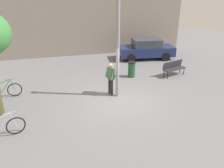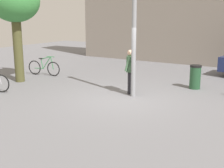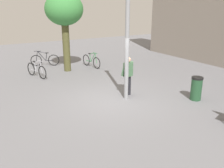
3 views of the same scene
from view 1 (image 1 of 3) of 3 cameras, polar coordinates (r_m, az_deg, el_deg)
ground_plane at (r=11.09m, az=1.43°, el=-4.22°), size 36.00×36.00×0.00m
building_facade at (r=19.26m, az=-6.77°, el=20.05°), size 16.02×2.00×8.18m
lamppost at (r=10.65m, az=1.51°, el=10.47°), size 0.28×0.28×5.07m
person_by_lamppost at (r=11.37m, az=-0.37°, el=1.84°), size 0.42×0.63×1.67m
park_bench at (r=14.61m, az=15.41°, el=4.17°), size 1.67×0.94×0.92m
bicycle_silver at (r=9.25m, az=-26.58°, el=-10.30°), size 1.74×0.59×0.97m
bicycle_green at (r=12.42m, az=-25.98°, el=-1.64°), size 1.79×0.36×0.97m
parked_car_navy at (r=17.76m, az=8.69°, el=8.84°), size 4.37×2.20×1.55m
trash_bin at (r=13.92m, az=5.00°, el=3.75°), size 0.46×0.46×0.97m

